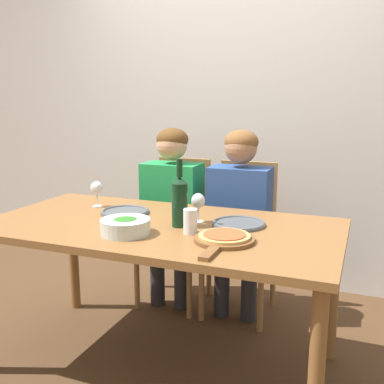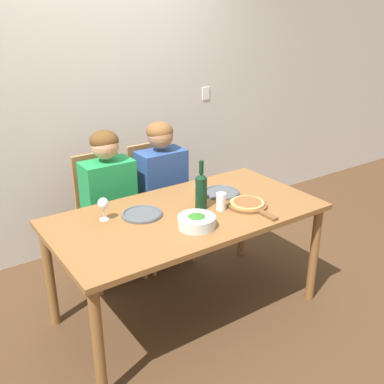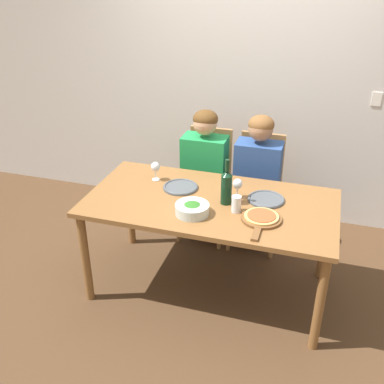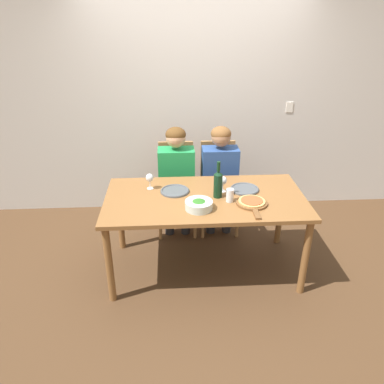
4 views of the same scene
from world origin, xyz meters
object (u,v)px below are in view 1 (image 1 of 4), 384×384
at_px(chair_left, 179,228).
at_px(dinner_plate_right, 239,223).
at_px(wine_glass_right, 198,202).
at_px(chair_right, 243,235).
at_px(water_tumbler, 190,221).
at_px(wine_glass_left, 97,189).
at_px(person_woman, 171,201).
at_px(dinner_plate_left, 125,212).
at_px(wine_bottle, 180,200).
at_px(pizza_on_board, 224,239).
at_px(broccoli_bowl, 125,226).
at_px(person_man, 239,208).

bearing_deg(chair_left, dinner_plate_right, -47.66).
height_order(chair_left, wine_glass_right, chair_left).
distance_m(chair_right, dinner_plate_right, 0.75).
xyz_separation_m(dinner_plate_right, water_tumbler, (-0.17, -0.22, 0.05)).
xyz_separation_m(dinner_plate_right, wine_glass_left, (-0.87, 0.08, 0.10)).
relative_size(person_woman, dinner_plate_left, 4.57).
relative_size(wine_bottle, pizza_on_board, 0.82).
height_order(broccoli_bowl, dinner_plate_left, broccoli_bowl).
height_order(chair_left, person_woman, person_woman).
bearing_deg(wine_glass_right, water_tumbler, -79.81).
bearing_deg(dinner_plate_right, wine_bottle, -155.31).
xyz_separation_m(chair_right, person_man, (0.00, -0.12, 0.21)).
distance_m(person_woman, pizza_on_board, 1.06).
xyz_separation_m(chair_right, pizza_on_board, (0.17, -0.96, 0.28)).
bearing_deg(dinner_plate_left, wine_bottle, -17.92).
relative_size(dinner_plate_left, dinner_plate_right, 1.00).
bearing_deg(water_tumbler, wine_glass_right, 100.19).
bearing_deg(person_woman, pizza_on_board, -53.24).
bearing_deg(chair_right, dinner_plate_right, -77.04).
xyz_separation_m(chair_left, dinner_plate_left, (-0.03, -0.68, 0.27)).
distance_m(dinner_plate_left, wine_glass_left, 0.26).
bearing_deg(chair_right, wine_glass_right, -94.19).
height_order(chair_right, dinner_plate_left, chair_right).
relative_size(wine_bottle, dinner_plate_left, 1.27).
bearing_deg(person_woman, wine_glass_right, -54.83).
distance_m(person_man, wine_glass_left, 0.88).
bearing_deg(wine_glass_right, dinner_plate_left, 176.94).
xyz_separation_m(chair_left, chair_right, (0.46, 0.00, 0.00)).
xyz_separation_m(broccoli_bowl, pizza_on_board, (0.46, 0.05, -0.02)).
relative_size(person_man, water_tumbler, 10.32).
bearing_deg(water_tumbler, broccoli_bowl, -157.31).
distance_m(chair_right, pizza_on_board, 1.02).
height_order(person_woman, broccoli_bowl, person_woman).
xyz_separation_m(wine_bottle, broccoli_bowl, (-0.18, -0.21, -0.09)).
distance_m(person_man, wine_glass_right, 0.61).
height_order(chair_right, wine_bottle, wine_bottle).
xyz_separation_m(dinner_plate_left, dinner_plate_right, (0.65, 0.00, 0.00)).
xyz_separation_m(dinner_plate_right, pizza_on_board, (0.01, -0.28, 0.01)).
height_order(chair_left, person_man, person_man).
bearing_deg(dinner_plate_left, water_tumbler, -24.83).
relative_size(person_man, dinner_plate_left, 4.57).
xyz_separation_m(chair_left, wine_bottle, (0.35, -0.80, 0.39)).
bearing_deg(wine_glass_left, chair_right, 40.04).
xyz_separation_m(chair_right, water_tumbler, (-0.02, -0.90, 0.32)).
bearing_deg(dinner_plate_left, person_woman, 87.35).
bearing_deg(broccoli_bowl, pizza_on_board, 6.46).
distance_m(chair_left, pizza_on_board, 1.18).
bearing_deg(person_woman, dinner_plate_right, -42.14).
height_order(dinner_plate_left, wine_glass_right, wine_glass_right).
bearing_deg(person_woman, dinner_plate_left, -92.65).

